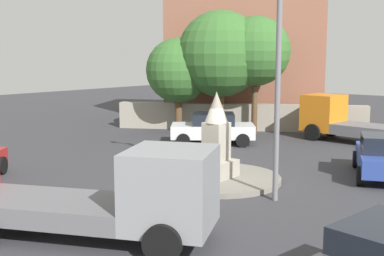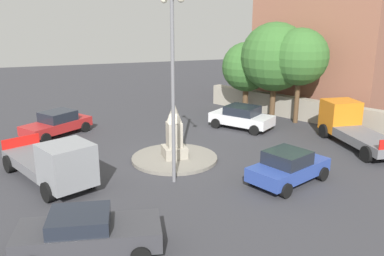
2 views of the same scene
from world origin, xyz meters
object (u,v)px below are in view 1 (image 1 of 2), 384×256
truck_grey_far_side (122,198)px  tree_far_corner (221,54)px  streetlamp (279,29)px  car_white_parked_right (213,128)px  monument (216,141)px  tree_mid_cluster (255,51)px  truck_orange_parked_left (346,121)px  tree_near_wall (178,71)px  corner_building (246,44)px

truck_grey_far_side → tree_far_corner: bearing=-61.8°
streetlamp → car_white_parked_right: streetlamp is taller
monument → tree_mid_cluster: (4.60, -9.77, 3.06)m
truck_orange_parked_left → tree_mid_cluster: size_ratio=0.95×
truck_orange_parked_left → tree_mid_cluster: bearing=7.8°
monument → car_white_parked_right: monument is taller
truck_grey_far_side → tree_near_wall: (9.88, -13.46, 2.38)m
truck_orange_parked_left → tree_far_corner: tree_far_corner is taller
car_white_parked_right → corner_building: bearing=-66.2°
corner_building → tree_far_corner: bearing=109.8°
corner_building → tree_near_wall: bearing=89.7°
truck_grey_far_side → tree_mid_cluster: (6.20, -15.57, 3.43)m
streetlamp → truck_grey_far_side: streetlamp is taller
car_white_parked_right → truck_orange_parked_left: size_ratio=0.70×
monument → truck_orange_parked_left: monument is taller
truck_orange_parked_left → corner_building: corner_building is taller
monument → car_white_parked_right: bearing=-52.3°
tree_near_wall → tree_far_corner: 2.53m
car_white_parked_right → tree_far_corner: size_ratio=0.63×
car_white_parked_right → truck_orange_parked_left: 6.71m
corner_building → tree_far_corner: corner_building is taller
truck_orange_parked_left → tree_far_corner: (6.56, 1.61, 3.30)m
car_white_parked_right → tree_near_wall: tree_near_wall is taller
truck_grey_far_side → tree_mid_cluster: bearing=-68.3°
streetlamp → tree_near_wall: (11.00, -8.40, -1.58)m
tree_mid_cluster → monument: bearing=115.2°
truck_grey_far_side → corner_building: bearing=-64.1°
tree_mid_cluster → tree_far_corner: 1.89m
monument → corner_building: corner_building is taller
tree_near_wall → tree_mid_cluster: tree_mid_cluster is taller
car_white_parked_right → truck_grey_far_side: size_ratio=0.68×
corner_building → tree_mid_cluster: 5.94m
monument → truck_grey_far_side: 6.02m
car_white_parked_right → tree_mid_cluster: (0.22, -4.10, 3.68)m
tree_near_wall → tree_mid_cluster: bearing=-150.2°
truck_grey_far_side → truck_orange_parked_left: size_ratio=1.03×
monument → corner_building: size_ratio=0.29×
corner_building → tree_mid_cluster: (-3.64, 4.66, -0.54)m
tree_far_corner → car_white_parked_right: bearing=120.4°
corner_building → tree_near_wall: size_ratio=1.91×
truck_orange_parked_left → truck_grey_far_side: bearing=94.5°
corner_building → monument: bearing=119.8°
car_white_parked_right → tree_mid_cluster: size_ratio=0.67×
monument → car_white_parked_right: 7.19m
tree_mid_cluster → tree_far_corner: tree_far_corner is taller
car_white_parked_right → tree_far_corner: bearing=-59.6°
truck_orange_parked_left → corner_building: size_ratio=0.60×
truck_grey_far_side → tree_far_corner: (7.83, -14.63, 3.29)m
monument → tree_mid_cluster: 11.23m
truck_grey_far_side → car_white_parked_right: bearing=-62.5°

